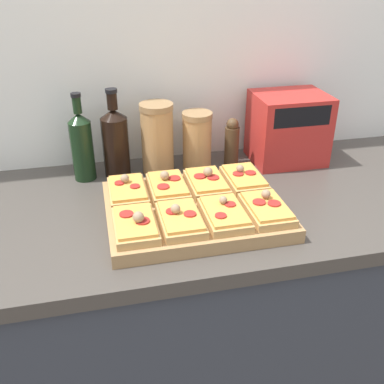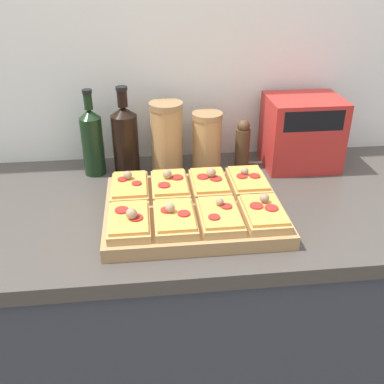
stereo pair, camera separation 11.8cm
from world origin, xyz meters
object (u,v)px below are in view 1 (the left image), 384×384
pepper_mill (232,142)px  cutting_board (195,210)px  toaster_oven (288,128)px  wine_bottle (116,142)px  grain_jar_short (197,141)px  grain_jar_tall (157,138)px  olive_oil_bottle (82,145)px

pepper_mill → cutting_board: bearing=-123.1°
cutting_board → toaster_oven: toaster_oven is taller
cutting_board → wine_bottle: size_ratio=1.68×
grain_jar_short → wine_bottle: bearing=180.0°
wine_bottle → grain_jar_short: 0.25m
grain_jar_tall → toaster_oven: 0.43m
toaster_oven → cutting_board: bearing=-143.0°
grain_jar_tall → pepper_mill: size_ratio=1.41×
cutting_board → pepper_mill: (0.19, 0.29, 0.06)m
olive_oil_bottle → pepper_mill: 0.47m
grain_jar_short → grain_jar_tall: bearing=180.0°
grain_jar_short → pepper_mill: bearing=0.0°
cutting_board → grain_jar_short: bearing=75.4°
olive_oil_bottle → wine_bottle: bearing=0.0°
olive_oil_bottle → grain_jar_tall: olive_oil_bottle is taller
toaster_oven → olive_oil_bottle: bearing=179.3°
cutting_board → pepper_mill: 0.35m
wine_bottle → olive_oil_bottle: bearing=-180.0°
wine_bottle → toaster_oven: (0.55, -0.01, 0.00)m
wine_bottle → toaster_oven: 0.55m
cutting_board → toaster_oven: bearing=37.0°
olive_oil_bottle → grain_jar_short: bearing=-0.0°
grain_jar_short → pepper_mill: size_ratio=1.17×
grain_jar_short → toaster_oven: size_ratio=0.73×
grain_jar_short → toaster_oven: (0.30, -0.01, 0.02)m
cutting_board → pepper_mill: pepper_mill is taller
wine_bottle → pepper_mill: 0.37m
pepper_mill → toaster_oven: (0.19, -0.01, 0.04)m
wine_bottle → grain_jar_tall: bearing=-0.0°
wine_bottle → pepper_mill: (0.37, -0.00, -0.04)m
grain_jar_short → cutting_board: bearing=-104.6°
grain_jar_short → toaster_oven: toaster_oven is taller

